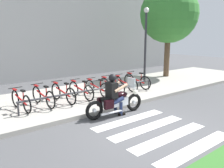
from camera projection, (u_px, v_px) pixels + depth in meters
ground_plane at (149, 127)px, 6.69m from camera, size 48.00×48.00×0.00m
sidewalk at (80, 97)px, 9.76m from camera, size 24.00×4.40×0.15m
crosswalk_stripe_0 at (197, 148)px, 5.44m from camera, size 2.80×0.40×0.01m
crosswalk_stripe_1 at (170, 137)px, 6.05m from camera, size 2.80×0.40×0.01m
crosswalk_stripe_2 at (148, 127)px, 6.67m from camera, size 2.80×0.40×0.01m
crosswalk_stripe_3 at (130, 120)px, 7.29m from camera, size 2.80×0.40×0.01m
motorcycle at (116, 102)px, 7.65m from camera, size 2.28×0.67×1.23m
rider at (114, 92)px, 7.54m from camera, size 0.65×0.56×1.44m
bicycle_0 at (21, 100)px, 7.70m from camera, size 0.48×1.59×0.75m
bicycle_1 at (43, 96)px, 8.17m from camera, size 0.48×1.69×0.79m
bicycle_2 at (63, 93)px, 8.65m from camera, size 0.48×1.72×0.80m
bicycle_3 at (81, 90)px, 9.12m from camera, size 0.48×1.67×0.78m
bicycle_4 at (97, 88)px, 9.60m from camera, size 0.48×1.61×0.75m
bicycle_5 at (112, 85)px, 10.07m from camera, size 0.48×1.63×0.76m
bicycle_6 at (125, 83)px, 10.55m from camera, size 0.48×1.59×0.75m
bicycle_7 at (137, 81)px, 11.02m from camera, size 0.48×1.67×0.79m
bike_rack at (97, 90)px, 8.92m from camera, size 6.11×0.07×0.49m
street_lamp at (146, 39)px, 12.19m from camera, size 0.28×0.28×4.14m
tree_near_rack at (169, 14)px, 13.64m from camera, size 3.48×3.48×5.71m
building_backdrop at (30, 13)px, 13.34m from camera, size 24.00×1.20×8.02m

